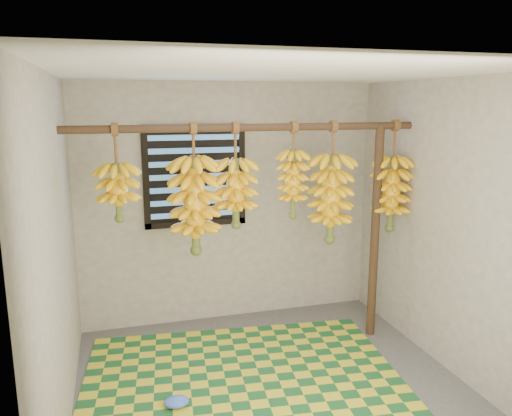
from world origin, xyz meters
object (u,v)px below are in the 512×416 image
object	(u,v)px
woven_mat	(245,385)
banana_bunch_f	(391,193)
support_post	(375,234)
banana_bunch_c	(236,193)
plastic_bag	(177,402)
banana_bunch_a	(118,192)
banana_bunch_b	(195,206)
banana_bunch_d	(293,184)
banana_bunch_e	(331,199)

from	to	relation	value
woven_mat	banana_bunch_f	world-z (taller)	banana_bunch_f
support_post	banana_bunch_c	size ratio (longest dim) A/B	2.26
plastic_bag	banana_bunch_f	xyz separation A→B (m)	(2.12, 0.69, 1.33)
woven_mat	banana_bunch_a	xyz separation A→B (m)	(-0.88, 0.54, 1.51)
banana_bunch_b	support_post	bearing A→B (deg)	0.00
banana_bunch_a	banana_bunch_c	size ratio (longest dim) A/B	0.87
banana_bunch_b	banana_bunch_c	world-z (taller)	same
plastic_bag	banana_bunch_f	world-z (taller)	banana_bunch_f
banana_bunch_c	banana_bunch_f	xyz separation A→B (m)	(1.48, 0.00, -0.08)
banana_bunch_b	banana_bunch_d	bearing A→B (deg)	0.00
banana_bunch_a	banana_bunch_b	distance (m)	0.62
support_post	banana_bunch_c	distance (m)	1.41
banana_bunch_c	banana_bunch_f	distance (m)	1.49
banana_bunch_b	banana_bunch_e	world-z (taller)	same
banana_bunch_e	banana_bunch_b	bearing A→B (deg)	180.00
woven_mat	banana_bunch_e	bearing A→B (deg)	29.72
banana_bunch_c	banana_bunch_e	bearing A→B (deg)	0.00
banana_bunch_a	banana_bunch_d	size ratio (longest dim) A/B	0.92
banana_bunch_a	banana_bunch_c	bearing A→B (deg)	0.00
banana_bunch_a	woven_mat	bearing A→B (deg)	-31.69
banana_bunch_d	banana_bunch_f	world-z (taller)	same
plastic_bag	banana_bunch_a	world-z (taller)	banana_bunch_a
banana_bunch_a	banana_bunch_f	distance (m)	2.44
support_post	banana_bunch_b	size ratio (longest dim) A/B	1.84
banana_bunch_c	banana_bunch_e	world-z (taller)	same
banana_bunch_b	banana_bunch_d	xyz separation A→B (m)	(0.86, 0.00, 0.15)
banana_bunch_f	support_post	bearing A→B (deg)	180.00
woven_mat	banana_bunch_d	xyz separation A→B (m)	(0.59, 0.54, 1.51)
plastic_bag	banana_bunch_e	bearing A→B (deg)	24.68
plastic_bag	banana_bunch_f	size ratio (longest dim) A/B	0.19
support_post	banana_bunch_a	size ratio (longest dim) A/B	2.60
plastic_bag	banana_bunch_a	distance (m)	1.65
banana_bunch_a	banana_bunch_d	distance (m)	1.46
woven_mat	banana_bunch_f	distance (m)	2.15
banana_bunch_d	banana_bunch_f	xyz separation A→B (m)	(0.97, 0.00, -0.14)
plastic_bag	banana_bunch_b	distance (m)	1.52
plastic_bag	banana_bunch_c	size ratio (longest dim) A/B	0.21
woven_mat	support_post	bearing A→B (deg)	21.06
banana_bunch_b	banana_bunch_d	distance (m)	0.87
banana_bunch_e	banana_bunch_f	bearing A→B (deg)	0.00
banana_bunch_c	banana_bunch_e	distance (m)	0.88
banana_bunch_f	banana_bunch_d	bearing A→B (deg)	180.00
banana_bunch_b	banana_bunch_f	xyz separation A→B (m)	(1.83, 0.00, 0.01)
woven_mat	banana_bunch_e	xyz separation A→B (m)	(0.95, 0.54, 1.36)
banana_bunch_a	banana_bunch_c	xyz separation A→B (m)	(0.95, 0.00, -0.06)
banana_bunch_c	banana_bunch_d	world-z (taller)	same
plastic_bag	banana_bunch_c	xyz separation A→B (m)	(0.63, 0.69, 1.41)
banana_bunch_c	plastic_bag	bearing A→B (deg)	-132.35
banana_bunch_c	banana_bunch_b	bearing A→B (deg)	180.00
banana_bunch_e	banana_bunch_a	bearing A→B (deg)	180.00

